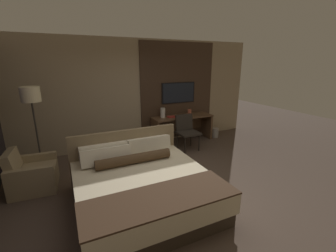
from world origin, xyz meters
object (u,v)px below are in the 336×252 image
Objects in this scene: bed at (142,185)px; waste_bin at (215,132)px; tv at (178,93)px; vase_short at (189,112)px; book at (171,117)px; vase_tall at (163,113)px; desk_chair at (186,129)px; floor_lamp at (32,102)px; armchair_by_window at (32,175)px; desk at (182,124)px.

bed is 7.56× the size of waste_bin.
waste_bin is at bearing -19.83° from tv.
vase_short reaches higher than book.
vase_short reaches higher than waste_bin.
vase_tall is 1.21× the size of book.
vase_tall is 1.82m from waste_bin.
desk_chair is 0.51× the size of floor_lamp.
bed is 2.05× the size of tv.
bed is 1.19× the size of floor_lamp.
vase_tall is (-0.38, 0.65, 0.34)m from desk_chair.
floor_lamp is 6.37× the size of waste_bin.
armchair_by_window is 0.46× the size of floor_lamp.
bed is 2.56m from desk_chair.
book is (-0.60, -0.03, -0.07)m from vase_short.
bed is 2.88m from vase_tall.
floor_lamp is at bearing 179.49° from desk_chair.
vase_short is 0.59× the size of waste_bin.
book is (-0.16, 0.57, 0.22)m from desk_chair.
armchair_by_window is (-3.68, -1.35, -1.11)m from tv.
desk is 1.14m from waste_bin.
tv is at bearing 36.67° from book.
armchair_by_window is 3.05× the size of vase_tall.
vase_short reaches higher than armchair_by_window.
armchair_by_window is (-3.68, -1.12, -0.25)m from desk.
book is (3.32, 1.09, 0.50)m from armchair_by_window.
tv is at bearing 75.57° from desk_chair.
bed reaches higher than waste_bin.
desk is (2.04, 2.37, 0.19)m from bed.
floor_lamp is at bearing -169.85° from desk.
waste_bin is (0.83, -0.15, -0.68)m from vase_short.
vase_tall reaches higher than armchair_by_window.
vase_short is (2.28, 2.37, 0.51)m from bed.
vase_tall is (-0.58, -0.18, -0.49)m from tv.
armchair_by_window is at bearing -104.79° from floor_lamp.
bed is at bearing -125.69° from book.
desk_chair is 4.06× the size of book.
floor_lamp reaches higher than vase_short.
bed is at bearing -121.08° from vase_tall.
desk_chair is (-0.20, -0.83, -0.83)m from tv.
armchair_by_window is at bearing 142.65° from bed.
floor_lamp is (-3.55, -0.87, 0.13)m from tv.
desk is 0.69m from vase_tall.
tv is at bearing 160.17° from waste_bin.
floor_lamp reaches higher than desk.
desk is at bearing 178.71° from vase_short.
bed reaches higher than desk.
tv is at bearing 13.72° from floor_lamp.
book is at bearing 175.05° from waste_bin.
armchair_by_window is at bearing -164.08° from vase_short.
book is (-0.35, -0.03, 0.25)m from desk.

